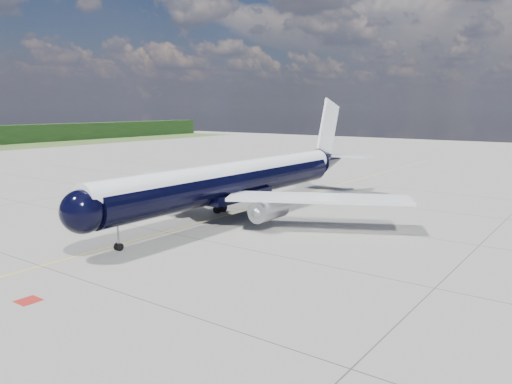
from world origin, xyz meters
TOP-DOWN VIEW (x-y plane):
  - ground at (0.00, 30.00)m, footprint 320.00×320.00m
  - taxiway_centerline at (0.00, 25.00)m, footprint 0.16×160.00m
  - red_marking at (6.80, -10.00)m, footprint 1.60×1.60m
  - main_airliner at (1.77, 21.61)m, footprint 43.72×53.06m

SIDE VIEW (x-z plane):
  - ground at x=0.00m, z-range 0.00..0.00m
  - taxiway_centerline at x=0.00m, z-range 0.00..0.01m
  - red_marking at x=6.80m, z-range 0.00..0.01m
  - main_airliner at x=1.77m, z-range -2.91..12.45m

